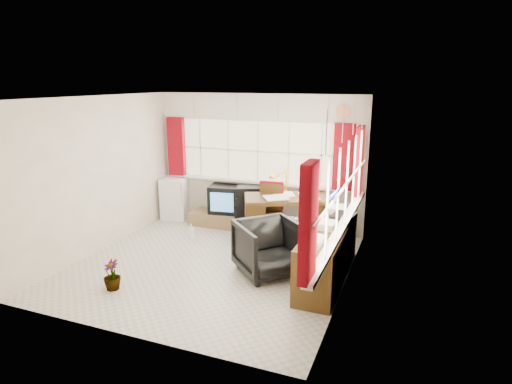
{
  "coord_description": "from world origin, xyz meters",
  "views": [
    {
      "loc": [
        2.8,
        -5.37,
        2.74
      ],
      "look_at": [
        0.51,
        0.55,
        1.07
      ],
      "focal_mm": 30.0,
      "sensor_mm": 36.0,
      "label": 1
    }
  ],
  "objects_px": {
    "crt_tv": "(226,199)",
    "mini_fridge": "(175,198)",
    "radiator": "(291,238)",
    "tv_bench": "(227,220)",
    "desk": "(286,217)",
    "office_chair": "(269,248)",
    "desk_lamp": "(286,177)",
    "credenza": "(328,252)",
    "task_chair": "(270,210)"
  },
  "relations": [
    {
      "from": "crt_tv",
      "to": "mini_fridge",
      "type": "distance_m",
      "value": 1.12
    },
    {
      "from": "radiator",
      "to": "tv_bench",
      "type": "relative_size",
      "value": 0.43
    },
    {
      "from": "mini_fridge",
      "to": "desk",
      "type": "bearing_deg",
      "value": -10.7
    },
    {
      "from": "office_chair",
      "to": "crt_tv",
      "type": "bearing_deg",
      "value": 84.59
    },
    {
      "from": "mini_fridge",
      "to": "radiator",
      "type": "bearing_deg",
      "value": -18.03
    },
    {
      "from": "desk_lamp",
      "to": "credenza",
      "type": "height_order",
      "value": "desk_lamp"
    },
    {
      "from": "credenza",
      "to": "tv_bench",
      "type": "distance_m",
      "value": 2.75
    },
    {
      "from": "desk_lamp",
      "to": "task_chair",
      "type": "relative_size",
      "value": 0.39
    },
    {
      "from": "crt_tv",
      "to": "desk",
      "type": "bearing_deg",
      "value": -19.88
    },
    {
      "from": "desk",
      "to": "task_chair",
      "type": "relative_size",
      "value": 1.53
    },
    {
      "from": "office_chair",
      "to": "mini_fridge",
      "type": "distance_m",
      "value": 3.16
    },
    {
      "from": "task_chair",
      "to": "mini_fridge",
      "type": "height_order",
      "value": "task_chair"
    },
    {
      "from": "tv_bench",
      "to": "crt_tv",
      "type": "bearing_deg",
      "value": 117.6
    },
    {
      "from": "desk",
      "to": "tv_bench",
      "type": "height_order",
      "value": "desk"
    },
    {
      "from": "credenza",
      "to": "crt_tv",
      "type": "relative_size",
      "value": 3.03
    },
    {
      "from": "desk_lamp",
      "to": "office_chair",
      "type": "height_order",
      "value": "desk_lamp"
    },
    {
      "from": "desk",
      "to": "desk_lamp",
      "type": "xyz_separation_m",
      "value": [
        -0.09,
        0.26,
        0.64
      ]
    },
    {
      "from": "crt_tv",
      "to": "mini_fridge",
      "type": "height_order",
      "value": "mini_fridge"
    },
    {
      "from": "radiator",
      "to": "mini_fridge",
      "type": "height_order",
      "value": "mini_fridge"
    },
    {
      "from": "task_chair",
      "to": "credenza",
      "type": "distance_m",
      "value": 1.7
    },
    {
      "from": "desk_lamp",
      "to": "tv_bench",
      "type": "bearing_deg",
      "value": 173.91
    },
    {
      "from": "credenza",
      "to": "desk",
      "type": "bearing_deg",
      "value": 130.32
    },
    {
      "from": "radiator",
      "to": "mini_fridge",
      "type": "distance_m",
      "value": 2.85
    },
    {
      "from": "radiator",
      "to": "mini_fridge",
      "type": "bearing_deg",
      "value": 161.97
    },
    {
      "from": "desk",
      "to": "desk_lamp",
      "type": "distance_m",
      "value": 0.7
    },
    {
      "from": "tv_bench",
      "to": "office_chair",
      "type": "bearing_deg",
      "value": -49.02
    },
    {
      "from": "task_chair",
      "to": "mini_fridge",
      "type": "bearing_deg",
      "value": 167.91
    },
    {
      "from": "office_chair",
      "to": "radiator",
      "type": "distance_m",
      "value": 0.89
    },
    {
      "from": "desk",
      "to": "task_chair",
      "type": "bearing_deg",
      "value": 179.59
    },
    {
      "from": "credenza",
      "to": "mini_fridge",
      "type": "distance_m",
      "value": 3.8
    },
    {
      "from": "credenza",
      "to": "mini_fridge",
      "type": "height_order",
      "value": "credenza"
    },
    {
      "from": "tv_bench",
      "to": "mini_fridge",
      "type": "bearing_deg",
      "value": 176.1
    },
    {
      "from": "desk_lamp",
      "to": "office_chair",
      "type": "relative_size",
      "value": 0.47
    },
    {
      "from": "task_chair",
      "to": "crt_tv",
      "type": "xyz_separation_m",
      "value": [
        -1.07,
        0.5,
        -0.03
      ]
    },
    {
      "from": "desk_lamp",
      "to": "crt_tv",
      "type": "bearing_deg",
      "value": 169.53
    },
    {
      "from": "task_chair",
      "to": "radiator",
      "type": "relative_size",
      "value": 1.73
    },
    {
      "from": "task_chair",
      "to": "tv_bench",
      "type": "relative_size",
      "value": 0.74
    },
    {
      "from": "radiator",
      "to": "tv_bench",
      "type": "xyz_separation_m",
      "value": [
        -1.54,
        0.8,
        -0.12
      ]
    },
    {
      "from": "office_chair",
      "to": "task_chair",
      "type": "bearing_deg",
      "value": 63.08
    },
    {
      "from": "desk",
      "to": "task_chair",
      "type": "distance_m",
      "value": 0.32
    },
    {
      "from": "desk",
      "to": "tv_bench",
      "type": "xyz_separation_m",
      "value": [
        -1.32,
        0.39,
        -0.33
      ]
    },
    {
      "from": "office_chair",
      "to": "tv_bench",
      "type": "relative_size",
      "value": 0.62
    },
    {
      "from": "desk_lamp",
      "to": "tv_bench",
      "type": "relative_size",
      "value": 0.29
    },
    {
      "from": "mini_fridge",
      "to": "task_chair",
      "type": "bearing_deg",
      "value": -12.09
    },
    {
      "from": "tv_bench",
      "to": "desk",
      "type": "bearing_deg",
      "value": -16.51
    },
    {
      "from": "desk_lamp",
      "to": "office_chair",
      "type": "bearing_deg",
      "value": -81.62
    },
    {
      "from": "office_chair",
      "to": "tv_bench",
      "type": "bearing_deg",
      "value": 85.27
    },
    {
      "from": "office_chair",
      "to": "tv_bench",
      "type": "height_order",
      "value": "office_chair"
    },
    {
      "from": "desk",
      "to": "tv_bench",
      "type": "bearing_deg",
      "value": 163.49
    },
    {
      "from": "task_chair",
      "to": "crt_tv",
      "type": "height_order",
      "value": "task_chair"
    }
  ]
}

